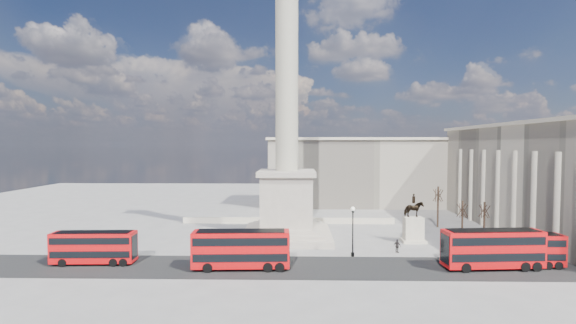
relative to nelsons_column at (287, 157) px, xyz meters
The scene contains 18 objects.
ground 13.85m from the nelsons_column, 90.00° to the right, with size 180.00×180.00×0.00m, color gray.
asphalt_road 20.41m from the nelsons_column, 71.57° to the right, with size 120.00×9.00×0.01m, color #252525.
nelsons_column is the anchor object (origin of this frame).
balustrade_wall 16.55m from the nelsons_column, 90.00° to the left, with size 40.00×0.60×1.10m, color beige.
building_east 45.42m from the nelsons_column, ahead, with size 19.00×46.00×18.60m.
building_northeast 40.57m from the nelsons_column, 60.26° to the left, with size 51.00×17.00×16.60m.
red_bus_a 29.68m from the nelsons_column, 148.91° to the right, with size 10.18×2.78×4.09m.
red_bus_b 19.63m from the nelsons_column, 107.55° to the right, with size 11.62×3.20×4.67m.
red_bus_c 33.89m from the nelsons_column, 26.35° to the right, with size 10.13×2.46×4.11m.
red_bus_d 31.12m from the nelsons_column, 31.06° to the right, with size 11.85×3.54×4.74m.
victorian_lamp 16.35m from the nelsons_column, 48.44° to the right, with size 0.57×0.57×6.68m.
equestrian_statue 22.17m from the nelsons_column, ahead, with size 3.51×2.63×7.44m.
bare_tree_near 27.43m from the nelsons_column, ahead, with size 1.60×1.60×7.00m.
bare_tree_mid 30.78m from the nelsons_column, ahead, with size 1.77×1.77×6.71m.
bare_tree_far 29.18m from the nelsons_column, 17.10° to the left, with size 1.90×1.90×7.76m.
pedestrian_walking 29.01m from the nelsons_column, 25.87° to the right, with size 0.58×0.38×1.60m, color #292423.
pedestrian_standing 35.90m from the nelsons_column, 19.88° to the right, with size 0.88×0.68×1.81m, color #292423.
pedestrian_crossing 21.30m from the nelsons_column, 28.40° to the right, with size 1.09×0.46×1.87m, color #292423.
Camera 1 is at (1.49, -56.20, 14.94)m, focal length 24.00 mm.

